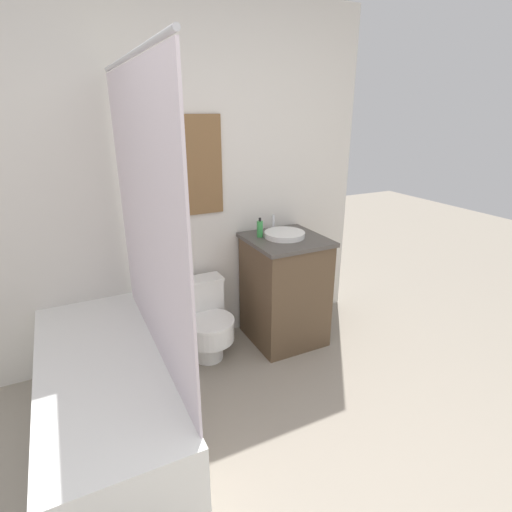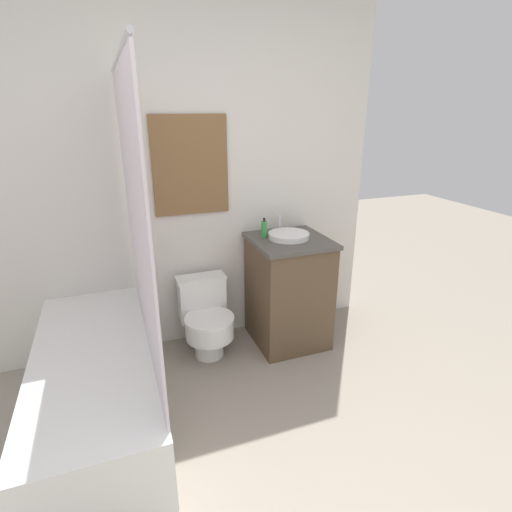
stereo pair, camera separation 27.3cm
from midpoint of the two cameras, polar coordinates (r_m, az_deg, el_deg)
The scene contains 6 objects.
wall_back at distance 2.93m, azimuth -14.07°, elevation 9.83°, with size 3.01×0.07×2.50m.
shower_area at distance 2.48m, azimuth -23.53°, elevation -17.61°, with size 0.63×1.58×1.98m.
toilet at distance 3.02m, azimuth -9.92°, elevation -9.12°, with size 0.37×0.48×0.58m.
vanity at distance 3.13m, azimuth 1.60°, elevation -4.85°, with size 0.56×0.58×0.85m.
sink at distance 2.98m, azimuth 1.48°, elevation 3.07°, with size 0.30×0.34×0.13m.
soap_bottle at distance 2.97m, azimuth -2.07°, elevation 3.87°, with size 0.05×0.05×0.15m.
Camera 1 is at (-0.75, -0.71, 1.76)m, focal length 28.00 mm.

